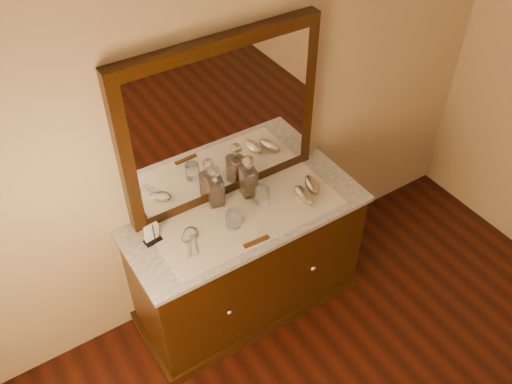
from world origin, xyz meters
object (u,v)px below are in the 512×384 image
at_px(napkin_rack, 152,233).
at_px(decanter_left, 216,189).
at_px(mirror_frame, 222,122).
at_px(brush_far, 312,185).
at_px(decanter_right, 249,180).
at_px(pin_dish, 236,219).
at_px(brush_near, 304,195).
at_px(hand_mirror_inner, 191,236).
at_px(comb, 256,242).
at_px(hand_mirror_outer, 188,240).
at_px(dresser_cabinet, 248,263).

height_order(napkin_rack, decanter_left, decanter_left).
xyz_separation_m(mirror_frame, brush_far, (0.45, -0.27, -0.47)).
bearing_deg(decanter_right, pin_dish, -140.44).
xyz_separation_m(decanter_left, brush_near, (0.46, -0.24, -0.09)).
bearing_deg(brush_near, decanter_left, 151.74).
bearing_deg(brush_far, decanter_left, 160.58).
height_order(decanter_right, brush_far, decanter_right).
relative_size(brush_near, hand_mirror_inner, 0.82).
relative_size(comb, brush_far, 0.88).
distance_m(pin_dish, napkin_rack, 0.48).
bearing_deg(hand_mirror_outer, pin_dish, -0.56).
xyz_separation_m(pin_dish, napkin_rack, (-0.47, 0.11, 0.05)).
bearing_deg(mirror_frame, napkin_rack, -165.16).
bearing_deg(napkin_rack, dresser_cabinet, -10.39).
bearing_deg(brush_near, brush_far, 26.25).
distance_m(decanter_right, brush_near, 0.34).
distance_m(comb, hand_mirror_inner, 0.36).
bearing_deg(brush_near, pin_dish, 171.70).
xyz_separation_m(napkin_rack, brush_near, (0.90, -0.18, -0.03)).
bearing_deg(brush_near, hand_mirror_outer, 174.89).
bearing_deg(pin_dish, mirror_frame, 72.73).
distance_m(decanter_right, brush_far, 0.40).
height_order(decanter_left, decanter_right, decanter_right).
xyz_separation_m(mirror_frame, decanter_right, (0.10, -0.11, -0.39)).
distance_m(brush_near, hand_mirror_outer, 0.74).
xyz_separation_m(dresser_cabinet, decanter_right, (0.10, 0.14, 0.55)).
relative_size(comb, decanter_left, 0.55).
relative_size(pin_dish, decanter_left, 0.30).
bearing_deg(napkin_rack, hand_mirror_outer, -34.20).
xyz_separation_m(dresser_cabinet, hand_mirror_outer, (-0.39, -0.01, 0.45)).
bearing_deg(napkin_rack, decanter_right, 3.20).
height_order(mirror_frame, decanter_right, mirror_frame).
bearing_deg(decanter_right, dresser_cabinet, -126.25).
xyz_separation_m(decanter_right, brush_far, (0.35, -0.16, -0.09)).
bearing_deg(decanter_right, hand_mirror_inner, -164.42).
bearing_deg(dresser_cabinet, pin_dish, -171.23).
distance_m(mirror_frame, comb, 0.68).
bearing_deg(hand_mirror_inner, dresser_cabinet, -1.55).
distance_m(brush_far, hand_mirror_outer, 0.84).
distance_m(dresser_cabinet, decanter_right, 0.58).
xyz_separation_m(pin_dish, hand_mirror_outer, (-0.31, 0.00, 0.00)).
xyz_separation_m(brush_far, hand_mirror_outer, (-0.84, 0.02, -0.01)).
bearing_deg(napkin_rack, mirror_frame, 14.84).
height_order(comb, brush_near, brush_near).
distance_m(comb, napkin_rack, 0.57).
height_order(comb, hand_mirror_inner, hand_mirror_inner).
relative_size(brush_far, hand_mirror_outer, 0.93).
relative_size(decanter_left, hand_mirror_outer, 1.50).
bearing_deg(decanter_left, mirror_frame, 35.82).
xyz_separation_m(mirror_frame, hand_mirror_inner, (-0.35, -0.24, -0.49)).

